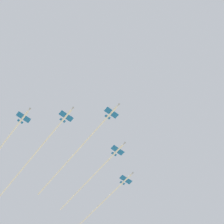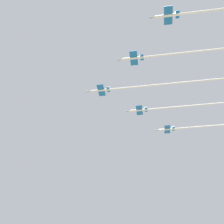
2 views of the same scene
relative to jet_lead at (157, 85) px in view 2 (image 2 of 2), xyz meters
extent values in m
cylinder|color=white|center=(-11.88, -25.05, 0.00)|extent=(4.94, 8.77, 1.12)
cone|color=#9EA3AD|center=(-14.29, -30.12, 0.00)|extent=(1.84, 2.30, 1.07)
cube|color=blue|center=(-11.66, -24.59, -0.05)|extent=(8.76, 6.44, 0.18)
cube|color=blue|center=(-10.16, -21.42, 0.00)|extent=(3.74, 2.77, 0.18)
cube|color=white|center=(-10.20, -21.50, 0.91)|extent=(0.85, 1.54, 1.83)
cylinder|color=white|center=(5.46, 11.50, 0.00)|extent=(31.46, 65.16, 0.78)
cylinder|color=white|center=(12.35, -17.16, -0.12)|extent=(4.94, 8.77, 1.12)
cone|color=#9EA3AD|center=(9.95, -22.23, -0.12)|extent=(1.84, 2.30, 1.07)
cube|color=blue|center=(12.57, -16.70, -0.17)|extent=(8.76, 6.44, 0.18)
cube|color=blue|center=(14.08, -13.53, -0.12)|extent=(3.74, 2.77, 0.18)
cube|color=white|center=(14.04, -13.61, 0.80)|extent=(0.85, 1.54, 1.83)
cylinder|color=white|center=(26.37, 12.38, -0.12)|extent=(24.80, 51.13, 0.78)
cylinder|color=white|center=(-21.11, -1.29, 0.11)|extent=(4.94, 8.77, 1.12)
cone|color=#9EA3AD|center=(-23.51, -6.35, 0.11)|extent=(1.84, 2.30, 1.07)
cube|color=blue|center=(-20.89, -0.83, 0.06)|extent=(8.76, 6.44, 0.18)
cube|color=blue|center=(-19.38, 2.34, 0.11)|extent=(3.74, 2.77, 0.18)
cube|color=white|center=(-19.42, 2.27, 1.03)|extent=(0.85, 1.54, 1.83)
cylinder|color=white|center=(-3.73, 35.35, 0.11)|extent=(31.53, 65.32, 0.78)
cylinder|color=white|center=(35.40, -11.78, 1.01)|extent=(4.94, 8.77, 1.12)
cone|color=#9EA3AD|center=(33.00, -16.84, 1.01)|extent=(1.84, 2.30, 1.07)
cube|color=blue|center=(35.62, -11.32, 0.95)|extent=(8.76, 6.44, 0.18)
cube|color=blue|center=(37.12, -8.15, 1.01)|extent=(3.74, 2.77, 0.18)
cube|color=white|center=(37.09, -8.22, 1.92)|extent=(0.85, 1.54, 1.83)
cylinder|color=white|center=(-31.52, 19.96, -1.01)|extent=(4.94, 8.77, 1.12)
cone|color=#9EA3AD|center=(-33.92, 14.90, -1.01)|extent=(1.84, 2.30, 1.07)
cube|color=blue|center=(-31.30, 20.42, -1.06)|extent=(8.76, 6.44, 0.18)
cube|color=blue|center=(-29.80, 23.59, -1.01)|extent=(3.74, 2.77, 0.18)
cube|color=white|center=(-29.83, 23.52, -0.09)|extent=(0.85, 1.54, 1.83)
camera|label=1|loc=(-90.13, -63.65, -163.47)|focal=53.48mm
camera|label=2|loc=(91.59, -51.30, -96.75)|focal=47.05mm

